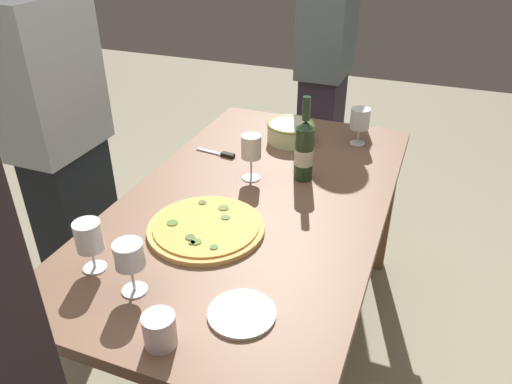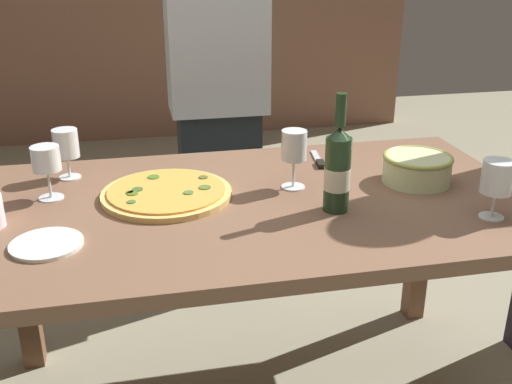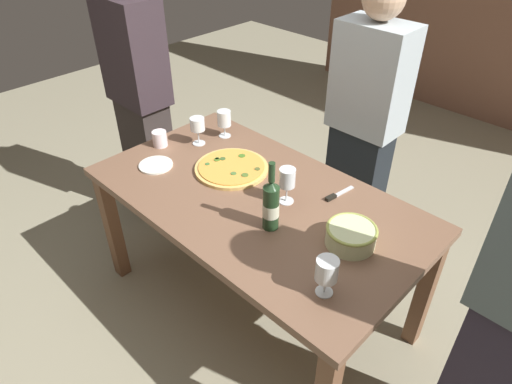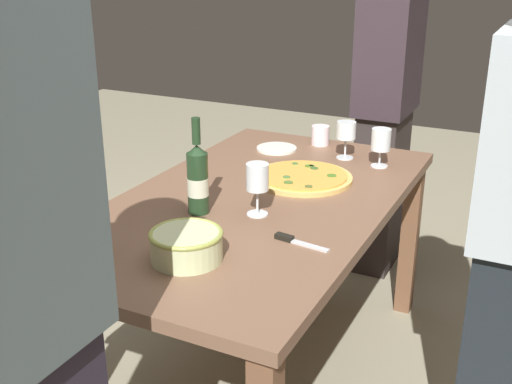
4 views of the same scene
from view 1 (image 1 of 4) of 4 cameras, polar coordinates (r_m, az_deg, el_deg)
The scene contains 14 objects.
ground_plane at distance 2.23m, azimuth 0.00°, elevation -17.43°, with size 8.00×8.00×0.00m, color gray.
dining_table at distance 1.80m, azimuth 0.00°, elevation -3.21°, with size 1.60×0.90×0.75m.
pizza at distance 1.58m, azimuth -5.81°, elevation -4.14°, with size 0.38×0.38×0.03m.
serving_bowl at distance 2.16m, azimuth 4.05°, elevation 7.06°, with size 0.21×0.21×0.09m.
wine_bottle at distance 1.82m, azimuth 5.62°, elevation 4.91°, with size 0.07×0.07×0.32m.
wine_glass_near_pizza at distance 2.15m, azimuth 12.00°, elevation 8.25°, with size 0.08×0.08×0.16m.
wine_glass_by_bottle at distance 1.32m, azimuth -14.48°, elevation -7.39°, with size 0.08×0.08×0.16m.
wine_glass_far_left at distance 1.44m, azimuth -18.81°, elevation -5.15°, with size 0.08×0.08×0.16m.
wine_glass_far_right at distance 1.81m, azimuth -0.57°, elevation 4.99°, with size 0.07×0.07×0.18m.
cup_amber at distance 1.21m, azimuth -11.12°, elevation -15.48°, with size 0.08×0.08×0.09m, color white.
side_plate at distance 1.28m, azimuth -1.68°, elevation -13.94°, with size 0.17×0.17×0.01m, color white.
pizza_knife at distance 2.05m, azimuth -4.13°, elevation 4.47°, with size 0.05×0.18×0.02m.
person_host at distance 2.16m, azimuth -21.69°, elevation 5.30°, with size 0.39×0.24×1.60m.
person_guest_left at distance 2.74m, azimuth 8.03°, elevation 14.28°, with size 0.38×0.24×1.75m.
Camera 1 is at (-1.40, -0.54, 1.65)m, focal length 34.45 mm.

